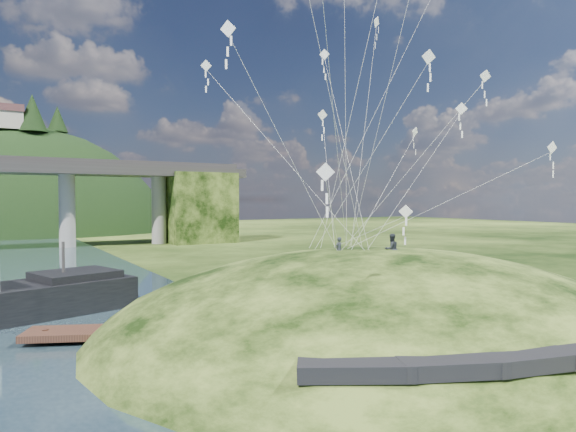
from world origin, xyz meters
TOP-DOWN VIEW (x-y plane):
  - ground at (0.00, 0.00)m, footprint 320.00×320.00m
  - grass_hill at (8.00, 2.00)m, footprint 36.00×32.00m
  - footpath at (7.46, -9.74)m, footprint 22.29×5.84m
  - wooden_dock at (-3.86, 6.55)m, footprint 15.25×8.44m
  - kite_flyers at (8.23, 1.94)m, footprint 3.69×2.34m
  - kite_swarm at (7.41, 1.54)m, footprint 20.07×15.96m

SIDE VIEW (x-z plane):
  - grass_hill at x=8.00m, z-range -8.00..5.00m
  - ground at x=0.00m, z-range 0.00..0.00m
  - wooden_dock at x=-3.86m, z-range -0.07..1.05m
  - footpath at x=7.46m, z-range 1.67..2.50m
  - kite_flyers at x=8.23m, z-range 4.92..6.89m
  - kite_swarm at x=7.41m, z-range 6.76..27.59m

